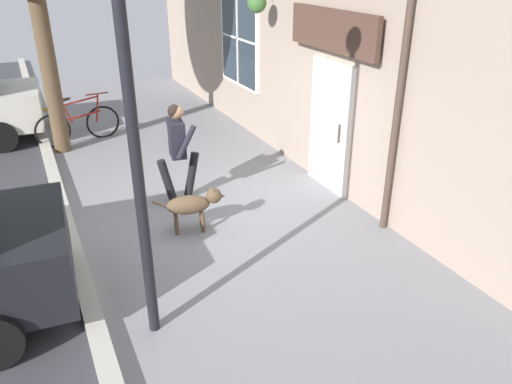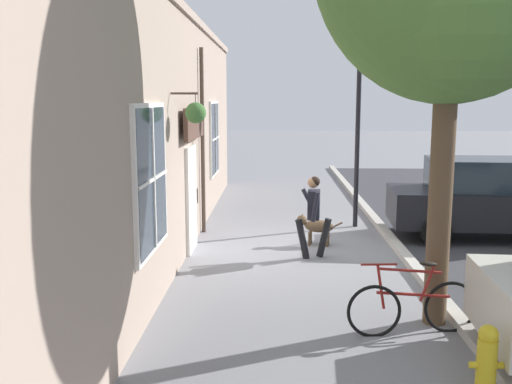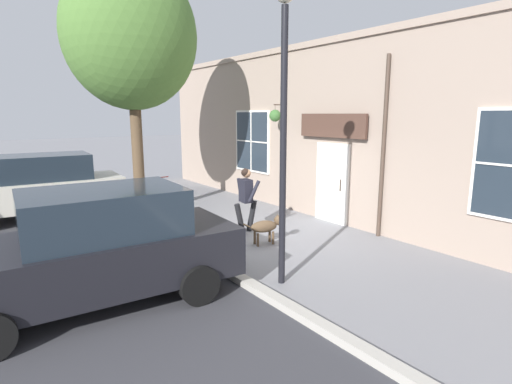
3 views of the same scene
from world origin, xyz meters
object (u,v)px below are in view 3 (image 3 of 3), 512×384
dog_on_leash (267,226)px  street_lamp (284,95)px  pedestrian_walking (246,195)px  leaning_bicycle (149,198)px  parked_car_nearest_curb (41,186)px  street_tree_by_curb (130,42)px  parked_car_mid_block (95,248)px  fire_hydrant (119,191)px

dog_on_leash → street_lamp: bearing=59.2°
pedestrian_walking → leaning_bicycle: pedestrian_walking is taller
parked_car_nearest_curb → leaning_bicycle: bearing=159.8°
pedestrian_walking → leaning_bicycle: (1.05, -3.59, -0.55)m
street_lamp → leaning_bicycle: bearing=-91.3°
street_tree_by_curb → parked_car_mid_block: bearing=63.6°
parked_car_nearest_curb → parked_car_mid_block: same height
street_tree_by_curb → parked_car_mid_block: size_ratio=1.55×
parked_car_nearest_curb → fire_hydrant: bearing=-165.7°
leaning_bicycle → parked_car_nearest_curb: 2.90m
dog_on_leash → leaning_bicycle: bearing=-78.5°
fire_hydrant → parked_car_mid_block: bearing=70.0°
street_lamp → fire_hydrant: (0.23, -7.93, -2.74)m
leaning_bicycle → parked_car_nearest_curb: size_ratio=0.39×
leaning_bicycle → fire_hydrant: (0.37, -1.58, 0.02)m
pedestrian_walking → dog_on_leash: pedestrian_walking is taller
dog_on_leash → leaning_bicycle: leaning_bicycle is taller
dog_on_leash → fire_hydrant: 6.27m
street_tree_by_curb → fire_hydrant: bearing=-91.0°
dog_on_leash → street_lamp: size_ratio=0.21×
street_tree_by_curb → leaning_bicycle: bearing=-142.5°
street_tree_by_curb → street_lamp: bearing=92.5°
parked_car_nearest_curb → parked_car_mid_block: bearing=88.3°
pedestrian_walking → fire_hydrant: size_ratio=2.05×
pedestrian_walking → parked_car_nearest_curb: (3.73, -4.57, -0.05)m
street_lamp → dog_on_leash: bearing=-120.8°
leaning_bicycle → parked_car_mid_block: 6.03m
leaning_bicycle → parked_car_mid_block: (2.87, 5.28, 0.50)m
parked_car_mid_block → street_lamp: bearing=158.4°
pedestrian_walking → fire_hydrant: bearing=-74.6°
parked_car_nearest_curb → pedestrian_walking: bearing=129.2°
leaning_bicycle → fire_hydrant: 1.62m
pedestrian_walking → parked_car_mid_block: bearing=23.4°
dog_on_leash → parked_car_mid_block: bearing=10.7°
dog_on_leash → parked_car_nearest_curb: size_ratio=0.23×
pedestrian_walking → parked_car_mid_block: parked_car_mid_block is taller
dog_on_leash → parked_car_nearest_curb: 6.63m
pedestrian_walking → street_lamp: size_ratio=0.33×
street_tree_by_curb → parked_car_mid_block: (2.46, 4.96, -3.83)m
pedestrian_walking → street_lamp: 3.73m
dog_on_leash → fire_hydrant: fire_hydrant is taller
leaning_bicycle → parked_car_nearest_curb: bearing=-20.2°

